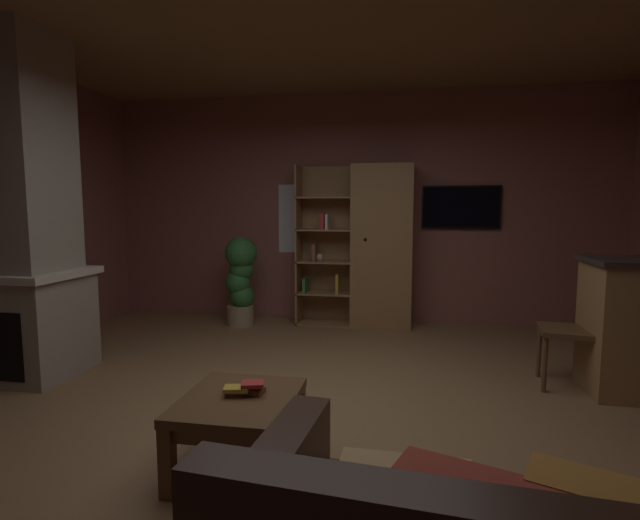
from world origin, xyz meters
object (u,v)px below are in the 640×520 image
table_book_1 (236,389)px  potted_floor_plant (241,277)px  stone_fireplace (15,225)px  wall_mounted_tv (461,207)px  bookshelf_cabinet (374,247)px  dining_chair (580,323)px  coffee_table (239,411)px  table_book_2 (253,384)px  table_book_0 (254,391)px

table_book_1 → potted_floor_plant: bearing=109.1°
stone_fireplace → wall_mounted_tv: 4.61m
bookshelf_cabinet → dining_chair: bearing=-45.4°
bookshelf_cabinet → potted_floor_plant: bookshelf_cabinet is taller
coffee_table → potted_floor_plant: bearing=109.3°
table_book_2 → potted_floor_plant: bearing=110.6°
dining_chair → coffee_table: bearing=-144.2°
dining_chair → wall_mounted_tv: 2.30m
stone_fireplace → potted_floor_plant: size_ratio=2.63×
coffee_table → stone_fireplace: bearing=154.4°
stone_fireplace → coffee_table: bearing=-25.6°
table_book_2 → coffee_table: bearing=-152.1°
coffee_table → potted_floor_plant: size_ratio=0.64×
stone_fireplace → table_book_1: bearing=-25.6°
coffee_table → table_book_2: size_ratio=5.78×
table_book_2 → dining_chair: bearing=36.0°
table_book_1 → potted_floor_plant: size_ratio=0.12×
table_book_0 → dining_chair: size_ratio=0.11×
coffee_table → table_book_0: size_ratio=6.85×
bookshelf_cabinet → wall_mounted_tv: 1.15m
stone_fireplace → table_book_0: 2.79m
table_book_1 → table_book_2: table_book_2 is taller
bookshelf_cabinet → table_book_2: bookshelf_cabinet is taller
dining_chair → wall_mounted_tv: bearing=110.0°
potted_floor_plant → stone_fireplace: bearing=-122.6°
wall_mounted_tv → table_book_2: bearing=-112.3°
wall_mounted_tv → coffee_table: bearing=-113.0°
bookshelf_cabinet → table_book_0: bearing=-97.5°
stone_fireplace → table_book_1: size_ratio=21.69×
coffee_table → dining_chair: size_ratio=0.75×
stone_fireplace → potted_floor_plant: bearing=57.4°
table_book_2 → wall_mounted_tv: (1.46, 3.57, 0.97)m
table_book_1 → wall_mounted_tv: size_ratio=0.14×
bookshelf_cabinet → table_book_1: bookshelf_cabinet is taller
stone_fireplace → coffee_table: 2.79m
dining_chair → table_book_1: bearing=-144.5°
dining_chair → potted_floor_plant: 3.66m
stone_fireplace → table_book_2: 2.79m
bookshelf_cabinet → table_book_0: (-0.44, -3.33, -0.53)m
table_book_0 → potted_floor_plant: size_ratio=0.09×
coffee_table → table_book_1: 0.13m
wall_mounted_tv → stone_fireplace: bearing=-147.6°
table_book_0 → dining_chair: bearing=35.7°
table_book_1 → wall_mounted_tv: 4.04m
dining_chair → table_book_0: bearing=-144.3°
table_book_0 → table_book_2: table_book_2 is taller
table_book_2 → dining_chair: (2.18, 1.59, 0.05)m
table_book_0 → table_book_1: table_book_1 is taller
table_book_1 → wall_mounted_tv: (1.54, 3.60, 0.99)m
bookshelf_cabinet → table_book_0: size_ratio=19.23×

